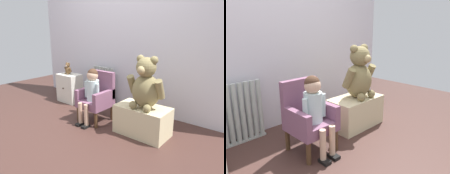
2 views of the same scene
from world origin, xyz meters
TOP-DOWN VIEW (x-y plane):
  - ground_plane at (0.00, 0.00)m, footprint 6.00×6.00m
  - back_wall at (0.00, 1.10)m, footprint 3.80×0.05m
  - radiator at (-0.37, 0.98)m, footprint 0.43×0.05m
  - child_armchair at (0.02, 0.40)m, footprint 0.39×0.40m
  - child_figure at (0.02, 0.29)m, footprint 0.25×0.35m
  - low_bench at (0.74, 0.42)m, footprint 0.64×0.36m
  - large_teddy_bear at (0.77, 0.41)m, footprint 0.45×0.31m

SIDE VIEW (x-z plane):
  - ground_plane at x=0.00m, z-range 0.00..0.00m
  - low_bench at x=0.74m, z-range 0.00..0.35m
  - radiator at x=-0.37m, z-range 0.00..0.63m
  - child_armchair at x=0.02m, z-range 0.00..0.68m
  - child_figure at x=0.02m, z-range 0.12..0.86m
  - large_teddy_bear at x=0.77m, z-range 0.32..0.93m
  - back_wall at x=0.00m, z-range 0.00..2.40m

